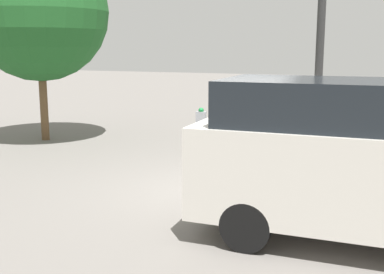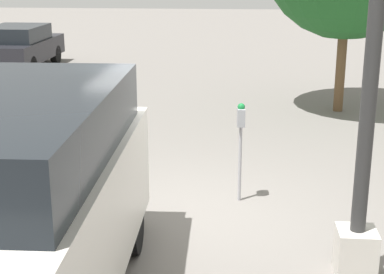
{
  "view_description": "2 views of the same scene",
  "coord_description": "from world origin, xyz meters",
  "views": [
    {
      "loc": [
        2.93,
        -8.34,
        2.69
      ],
      "look_at": [
        -0.48,
        -0.19,
        1.04
      ],
      "focal_mm": 45.0,
      "sensor_mm": 36.0,
      "label": 1
    },
    {
      "loc": [
        7.65,
        0.63,
        3.42
      ],
      "look_at": [
        -0.52,
        -0.12,
        1.0
      ],
      "focal_mm": 55.0,
      "sensor_mm": 36.0,
      "label": 2
    }
  ],
  "objects": [
    {
      "name": "parked_van",
      "position": [
        2.61,
        -1.54,
        1.22
      ],
      "size": [
        4.65,
        2.13,
        2.26
      ],
      "rotation": [
        0.0,
        0.0,
        0.03
      ],
      "color": "beige",
      "rests_on": "ground"
    },
    {
      "name": "street_tree",
      "position": [
        -6.47,
        2.89,
        3.68
      ],
      "size": [
        3.93,
        3.93,
        5.66
      ],
      "color": "brown",
      "rests_on": "ground"
    },
    {
      "name": "lamp_post",
      "position": [
        1.48,
        1.93,
        1.69
      ],
      "size": [
        0.44,
        0.44,
        5.17
      ],
      "color": "beige",
      "rests_on": "ground"
    },
    {
      "name": "ground_plane",
      "position": [
        0.0,
        0.0,
        0.0
      ],
      "size": [
        80.0,
        80.0,
        0.0
      ],
      "primitive_type": "plane",
      "color": "slate"
    },
    {
      "name": "parking_meter_near",
      "position": [
        -0.61,
        0.58,
        1.1
      ],
      "size": [
        0.21,
        0.12,
        1.5
      ],
      "rotation": [
        0.0,
        0.0,
        0.08
      ],
      "color": "#9E9EA3",
      "rests_on": "ground"
    }
  ]
}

